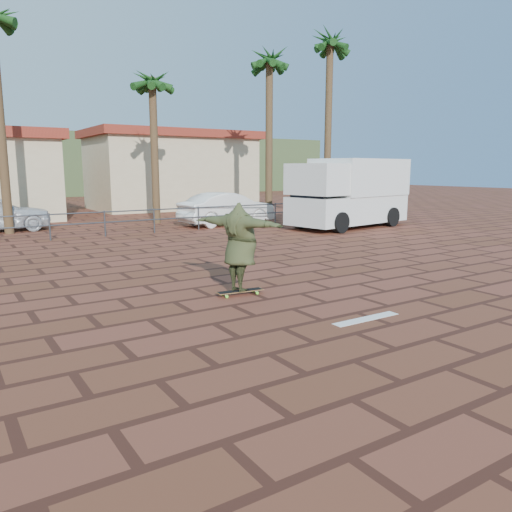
{
  "coord_description": "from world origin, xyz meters",
  "views": [
    {
      "loc": [
        -5.46,
        -7.2,
        2.59
      ],
      "look_at": [
        0.06,
        1.37,
        0.8
      ],
      "focal_mm": 35.0,
      "sensor_mm": 36.0,
      "label": 1
    }
  ],
  "objects": [
    {
      "name": "ground",
      "position": [
        0.0,
        0.0,
        0.0
      ],
      "size": [
        120.0,
        120.0,
        0.0
      ],
      "primitive_type": "plane",
      "color": "brown",
      "rests_on": "ground"
    },
    {
      "name": "paint_stripe",
      "position": [
        0.7,
        -1.2,
        0.0
      ],
      "size": [
        1.4,
        0.22,
        0.01
      ],
      "primitive_type": "cube",
      "color": "white",
      "rests_on": "ground"
    },
    {
      "name": "guardrail",
      "position": [
        0.0,
        12.0,
        0.68
      ],
      "size": [
        24.06,
        0.06,
        1.0
      ],
      "color": "#47494F",
      "rests_on": "ground"
    },
    {
      "name": "palm_center",
      "position": [
        3.5,
        15.5,
        6.36
      ],
      "size": [
        2.4,
        2.4,
        7.75
      ],
      "color": "brown",
      "rests_on": "ground"
    },
    {
      "name": "palm_right",
      "position": [
        9.0,
        14.0,
        7.58
      ],
      "size": [
        2.4,
        2.4,
        9.05
      ],
      "color": "brown",
      "rests_on": "ground"
    },
    {
      "name": "palm_far_right",
      "position": [
        12.0,
        13.0,
        8.51
      ],
      "size": [
        2.4,
        2.4,
        10.05
      ],
      "color": "brown",
      "rests_on": "ground"
    },
    {
      "name": "building_east",
      "position": [
        8.0,
        24.0,
        2.54
      ],
      "size": [
        10.6,
        6.6,
        5.0
      ],
      "color": "beige",
      "rests_on": "ground"
    },
    {
      "name": "longboard",
      "position": [
        -0.29,
        1.43,
        0.08
      ],
      "size": [
        1.01,
        0.33,
        0.1
      ],
      "rotation": [
        0.0,
        0.0,
        -0.12
      ],
      "color": "olive",
      "rests_on": "ground"
    },
    {
      "name": "skateboarder",
      "position": [
        -0.29,
        1.43,
        1.01
      ],
      "size": [
        1.3,
        2.32,
        1.82
      ],
      "primitive_type": "imported",
      "rotation": [
        0.0,
        0.0,
        1.9
      ],
      "color": "#3A4022",
      "rests_on": "longboard"
    },
    {
      "name": "campervan",
      "position": [
        10.13,
        9.3,
        1.59
      ],
      "size": [
        6.11,
        3.29,
        3.01
      ],
      "rotation": [
        0.0,
        0.0,
        0.15
      ],
      "color": "silver",
      "rests_on": "ground"
    },
    {
      "name": "car_white",
      "position": [
        5.99,
        13.0,
        0.75
      ],
      "size": [
        4.69,
        2.0,
        1.51
      ],
      "primitive_type": "imported",
      "rotation": [
        0.0,
        0.0,
        1.66
      ],
      "color": "white",
      "rests_on": "ground"
    },
    {
      "name": "street_sign",
      "position": [
        11.98,
        12.0,
        1.55
      ],
      "size": [
        0.45,
        0.13,
        2.22
      ],
      "rotation": [
        0.0,
        0.0,
        -0.2
      ],
      "color": "gray",
      "rests_on": "ground"
    }
  ]
}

